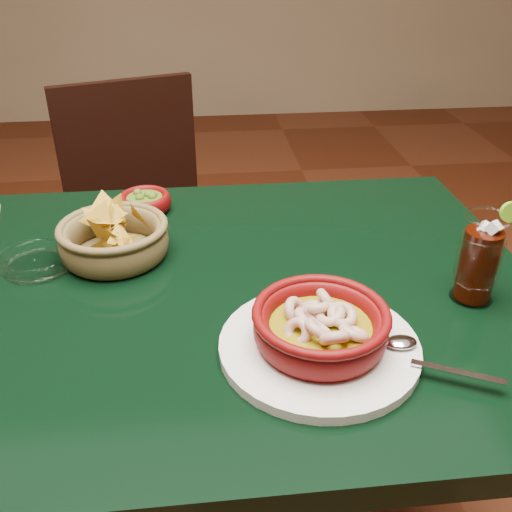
{
  "coord_description": "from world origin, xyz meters",
  "views": [
    {
      "loc": [
        0.06,
        -0.77,
        1.25
      ],
      "look_at": [
        0.14,
        -0.02,
        0.81
      ],
      "focal_mm": 40.0,
      "sensor_mm": 36.0,
      "label": 1
    }
  ],
  "objects": [
    {
      "name": "dining_table",
      "position": [
        0.0,
        0.0,
        0.65
      ],
      "size": [
        1.2,
        0.8,
        0.75
      ],
      "color": "black",
      "rests_on": "ground"
    },
    {
      "name": "guacamole_ramekin",
      "position": [
        -0.05,
        0.29,
        0.77
      ],
      "size": [
        0.12,
        0.12,
        0.04
      ],
      "color": "#540607",
      "rests_on": "dining_table"
    },
    {
      "name": "cola_drink",
      "position": [
        0.47,
        -0.08,
        0.82
      ],
      "size": [
        0.14,
        0.14,
        0.16
      ],
      "color": "white",
      "rests_on": "dining_table"
    },
    {
      "name": "dining_chair",
      "position": [
        -0.1,
        0.7,
        0.49
      ],
      "size": [
        0.52,
        0.52,
        0.89
      ],
      "color": "black",
      "rests_on": "ground"
    },
    {
      "name": "chip_basket",
      "position": [
        -0.09,
        0.11,
        0.78
      ],
      "size": [
        0.22,
        0.22,
        0.13
      ],
      "color": "brown",
      "rests_on": "dining_table"
    },
    {
      "name": "glass_ashtray",
      "position": [
        -0.22,
        0.08,
        0.76
      ],
      "size": [
        0.13,
        0.13,
        0.03
      ],
      "color": "white",
      "rests_on": "dining_table"
    },
    {
      "name": "shrimp_plate",
      "position": [
        0.21,
        -0.18,
        0.78
      ],
      "size": [
        0.35,
        0.27,
        0.08
      ],
      "color": "silver",
      "rests_on": "dining_table"
    }
  ]
}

